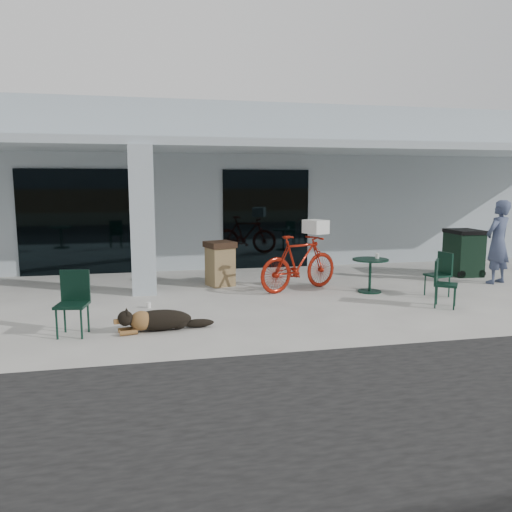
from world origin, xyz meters
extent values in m
plane|color=beige|center=(0.00, 0.00, 0.00)|extent=(80.00, 80.00, 0.00)
cube|color=#A2B0B8|center=(0.00, 8.50, 2.25)|extent=(22.00, 7.00, 4.50)
cube|color=black|center=(-3.20, 4.98, 1.35)|extent=(2.80, 0.06, 2.70)
cube|color=black|center=(1.80, 4.98, 1.35)|extent=(2.40, 0.06, 2.70)
cube|color=#A2B0B8|center=(-1.50, 2.30, 1.56)|extent=(0.50, 0.50, 3.12)
cube|color=#A2B0B8|center=(0.00, 3.60, 3.21)|extent=(22.00, 2.80, 0.18)
imported|color=maroon|center=(1.82, 1.90, 0.62)|extent=(2.12, 1.30, 1.23)
cube|color=white|center=(2.24, 2.07, 1.38)|extent=(0.54, 0.61, 0.30)
cylinder|color=white|center=(-1.43, 1.00, 0.06)|extent=(0.09, 0.09, 0.11)
imported|color=#3E4968|center=(6.58, 1.68, 0.98)|extent=(0.84, 0.70, 1.96)
cylinder|color=white|center=(3.44, 1.46, 0.78)|extent=(0.10, 0.10, 0.11)
camera|label=1|loc=(-1.38, -8.41, 2.34)|focal=35.00mm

